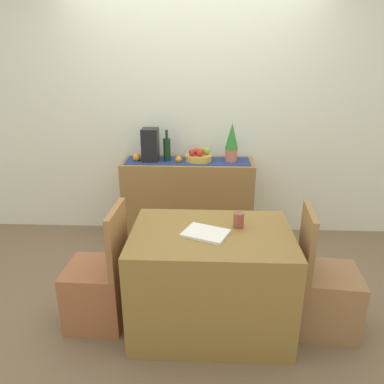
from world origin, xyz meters
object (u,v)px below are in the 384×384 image
object	(u,v)px
chair_by_corner	(325,295)
potted_plant	(232,142)
open_book	(206,233)
chair_near_window	(99,289)
sideboard_console	(188,201)
wine_bottle	(167,149)
dining_table	(211,279)
coffee_cup	(239,220)
coffee_maker	(150,145)
fruit_bowl	(199,158)

from	to	relation	value
chair_by_corner	potted_plant	bearing A→B (deg)	114.16
open_book	chair_near_window	xyz separation A→B (m)	(-0.76, 0.03, -0.48)
sideboard_console	wine_bottle	size ratio (longest dim) A/B	4.20
dining_table	coffee_cup	distance (m)	0.47
dining_table	chair_near_window	bearing A→B (deg)	-179.97
coffee_maker	chair_near_window	xyz separation A→B (m)	(-0.20, -1.35, -0.75)
sideboard_console	fruit_bowl	bearing A→B (deg)	0.00
coffee_cup	open_book	bearing A→B (deg)	-151.31
fruit_bowl	open_book	world-z (taller)	fruit_bowl
potted_plant	chair_by_corner	world-z (taller)	potted_plant
wine_bottle	coffee_cup	world-z (taller)	wine_bottle
open_book	chair_near_window	distance (m)	0.90
potted_plant	open_book	bearing A→B (deg)	-99.76
fruit_bowl	open_book	size ratio (longest dim) A/B	0.94
sideboard_console	coffee_maker	size ratio (longest dim) A/B	4.04
open_book	potted_plant	bearing A→B (deg)	102.88
fruit_bowl	potted_plant	distance (m)	0.36
fruit_bowl	open_book	bearing A→B (deg)	-86.49
sideboard_console	coffee_cup	world-z (taller)	sideboard_console
potted_plant	dining_table	distance (m)	1.53
potted_plant	chair_near_window	bearing A→B (deg)	-126.57
wine_bottle	dining_table	size ratio (longest dim) A/B	0.29
potted_plant	open_book	distance (m)	1.44
open_book	coffee_cup	size ratio (longest dim) A/B	2.67
sideboard_console	chair_by_corner	distance (m)	1.71
dining_table	chair_by_corner	bearing A→B (deg)	0.11
wine_bottle	chair_by_corner	size ratio (longest dim) A/B	0.35
dining_table	coffee_cup	xyz separation A→B (m)	(0.18, 0.09, 0.42)
fruit_bowl	chair_near_window	bearing A→B (deg)	-116.68
dining_table	open_book	bearing A→B (deg)	-138.25
fruit_bowl	dining_table	world-z (taller)	fruit_bowl
coffee_cup	dining_table	bearing A→B (deg)	-154.73
dining_table	chair_by_corner	size ratio (longest dim) A/B	1.20
wine_bottle	fruit_bowl	bearing A→B (deg)	-0.00
fruit_bowl	coffee_cup	xyz separation A→B (m)	(0.31, -1.27, -0.10)
fruit_bowl	dining_table	bearing A→B (deg)	-84.72
coffee_cup	chair_by_corner	distance (m)	0.82
sideboard_console	chair_near_window	size ratio (longest dim) A/B	1.47
coffee_maker	chair_near_window	bearing A→B (deg)	-98.29
potted_plant	chair_near_window	distance (m)	1.86
fruit_bowl	wine_bottle	xyz separation A→B (m)	(-0.32, 0.00, 0.09)
chair_by_corner	coffee_maker	bearing A→B (deg)	136.28
coffee_maker	chair_by_corner	bearing A→B (deg)	-43.72
fruit_bowl	open_book	distance (m)	1.40
fruit_bowl	potted_plant	size ratio (longest dim) A/B	0.68
open_book	coffee_cup	world-z (taller)	coffee_cup
sideboard_console	coffee_cup	size ratio (longest dim) A/B	12.60
sideboard_console	chair_by_corner	bearing A→B (deg)	-52.44
coffee_maker	dining_table	bearing A→B (deg)	-65.81
potted_plant	dining_table	bearing A→B (deg)	-98.37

